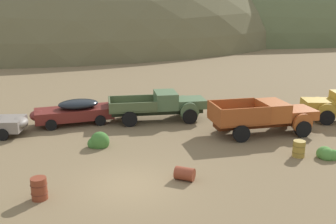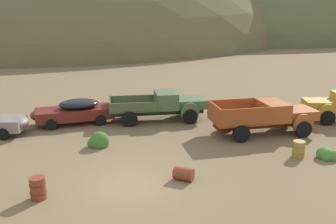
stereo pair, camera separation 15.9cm
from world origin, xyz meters
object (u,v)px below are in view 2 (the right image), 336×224
at_px(truck_oxide_orange, 270,116).
at_px(oil_drum_foreground, 38,188).
at_px(oil_drum_by_truck, 299,149).
at_px(oil_drum_tipped, 184,174).
at_px(car_oxblood, 72,111).
at_px(truck_weathered_green, 165,105).

distance_m(truck_oxide_orange, oil_drum_foreground, 13.72).
bearing_deg(oil_drum_by_truck, oil_drum_tipped, -163.76).
xyz_separation_m(oil_drum_tipped, oil_drum_foreground, (-5.92, -0.85, 0.16)).
distance_m(oil_drum_by_truck, oil_drum_foreground, 12.35).
height_order(oil_drum_tipped, oil_drum_foreground, oil_drum_foreground).
xyz_separation_m(car_oxblood, oil_drum_by_truck, (11.66, -7.34, -0.40)).
distance_m(truck_weathered_green, oil_drum_foreground, 11.84).
height_order(oil_drum_by_truck, oil_drum_tipped, oil_drum_by_truck).
relative_size(truck_weathered_green, truck_oxide_orange, 0.99).
bearing_deg(oil_drum_by_truck, oil_drum_foreground, -167.65).
relative_size(truck_oxide_orange, oil_drum_foreground, 7.08).
height_order(truck_oxide_orange, oil_drum_foreground, truck_oxide_orange).
relative_size(car_oxblood, oil_drum_by_truck, 6.42).
bearing_deg(oil_drum_tipped, oil_drum_foreground, -171.81).
bearing_deg(oil_drum_tipped, truck_oxide_orange, 42.16).
bearing_deg(truck_weathered_green, oil_drum_tipped, -93.31).
xyz_separation_m(oil_drum_by_truck, oil_drum_foreground, (-12.06, -2.64, 0.03)).
bearing_deg(oil_drum_tipped, car_oxblood, 121.16).
bearing_deg(truck_oxide_orange, oil_drum_by_truck, -94.91).
bearing_deg(car_oxblood, oil_drum_by_truck, 137.41).
bearing_deg(car_oxblood, truck_weathered_green, 169.68).
bearing_deg(oil_drum_tipped, truck_weathered_green, 87.39).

